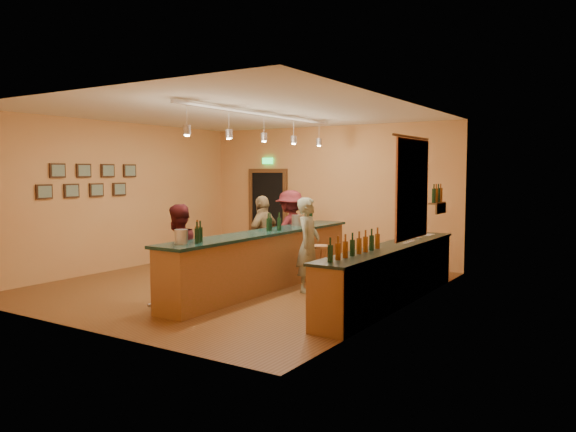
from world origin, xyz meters
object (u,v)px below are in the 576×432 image
Objects in this scene: customer_a at (178,254)px; customer_b at (263,238)px; customer_c at (291,231)px; back_counter at (391,274)px; tasting_bar at (264,256)px; bar_stool at (320,253)px; bartender at (308,245)px.

customer_b reaches higher than customer_a.
customer_c is (0.00, 1.01, 0.04)m from customer_b.
customer_c is (-2.91, 1.59, 0.38)m from back_counter.
bar_stool is (0.82, 0.60, 0.04)m from tasting_bar.
customer_a reaches higher than bar_stool.
bartender is at bearing 177.50° from back_counter.
customer_b is (0.00, 2.41, 0.03)m from customer_a.
customer_b reaches higher than tasting_bar.
customer_b is 0.96× the size of customer_c.
bar_stool is at bearing -17.77° from bartender.
customer_b reaches higher than back_counter.
customer_c is (0.00, 3.43, 0.06)m from customer_a.
bartender reaches higher than bar_stool.
customer_c is (-0.55, 1.77, 0.26)m from tasting_bar.
back_counter is 2.38m from tasting_bar.
customer_b is at bearing 57.60° from bartender.
customer_a is 0.97× the size of customer_b.
customer_a is at bearing -147.78° from back_counter.
bartender reaches higher than back_counter.
bar_stool is (1.37, -0.15, -0.19)m from customer_b.
customer_c is at bearing -179.66° from customer_b.
tasting_bar is 0.85m from bartender.
bartender is at bearing 69.42° from customer_b.
back_counter is at bearing 4.38° from tasting_bar.
back_counter reaches higher than bar_stool.
bartender is at bearing -96.29° from bar_stool.
customer_c reaches higher than tasting_bar.
bar_stool is at bearing 149.58° from customer_a.
tasting_bar is 3.17× the size of customer_a.
bar_stool is at bearing 36.40° from tasting_bar.
customer_c reaches higher than customer_a.
back_counter is 2.72× the size of bartender.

